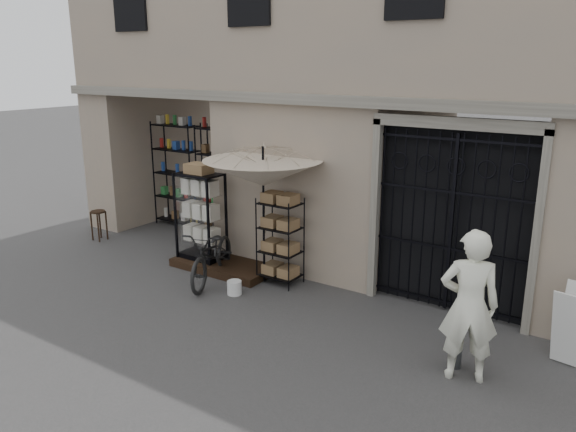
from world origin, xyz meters
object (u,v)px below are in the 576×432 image
Objects in this scene: wire_rack at (280,242)px; steel_bollard at (457,338)px; market_umbrella at (263,166)px; white_bucket at (234,288)px; display_cabinet at (201,221)px; bicycle at (214,280)px; shopkeeper at (462,377)px; easel_sign at (576,327)px; wooden_stool at (99,225)px.

wire_rack is 3.74m from steel_bollard.
market_umbrella reaches higher than wire_rack.
steel_bollard is at bearing -3.60° from white_bucket.
white_bucket is at bearing -24.18° from display_cabinet.
bicycle is 2.31× the size of steel_bollard.
shopkeeper is at bearing -16.66° from market_umbrella.
easel_sign is (5.88, 0.41, 0.54)m from bicycle.
easel_sign is at bearing -0.95° from market_umbrella.
steel_bollard is at bearing -6.70° from display_cabinet.
white_bucket is at bearing -95.87° from market_umbrella.
steel_bollard is at bearing -6.40° from wooden_stool.
bicycle is at bearing -6.44° from wooden_stool.
steel_bollard is at bearing -27.07° from bicycle.
market_umbrella is at bearing 3.48° from display_cabinet.
wooden_stool is at bearing -170.92° from easel_sign.
market_umbrella is at bearing 84.13° from white_bucket.
wooden_stool is (-4.78, -0.18, -0.42)m from wire_rack.
display_cabinet is 5.47m from steel_bollard.
wooden_stool is 0.64× the size of easel_sign.
wooden_stool is at bearing -174.18° from display_cabinet.
wire_rack is 1.89× the size of steel_bollard.
white_bucket is (1.44, -0.78, -0.78)m from display_cabinet.
white_bucket is at bearing -8.84° from wooden_stool.
steel_bollard is 0.79× the size of easel_sign.
market_umbrella is 2.33m from bicycle.
easel_sign reaches higher than steel_bollard.
bicycle is 5.92m from easel_sign.
display_cabinet reaches higher than steel_bollard.
display_cabinet reaches higher than shopkeeper.
shopkeeper is (4.78, -0.70, 0.00)m from bicycle.
wire_rack reaches higher than easel_sign.
display_cabinet is 1.81m from wire_rack.
wire_rack is (1.80, 0.09, -0.13)m from display_cabinet.
bicycle is 3.75m from wooden_stool.
white_bucket is 0.24× the size of easel_sign.
white_bucket is 3.93m from steel_bollard.
market_umbrella is 5.33m from easel_sign.
market_umbrella is 1.51× the size of shopkeeper.
white_bucket is (-0.08, -0.76, -2.01)m from market_umbrella.
easel_sign is at bearing -157.24° from shopkeeper.
display_cabinet is 7.28× the size of white_bucket.
bicycle is at bearing 159.31° from white_bucket.
market_umbrella is (1.52, -0.02, 1.23)m from display_cabinet.
easel_sign is at bearing -1.08° from wire_rack.
shopkeeper is (3.99, -1.19, -2.13)m from market_umbrella.
wire_rack reaches higher than white_bucket.
market_umbrella is 4.84m from wooden_stool.
display_cabinet is 1.15× the size of wire_rack.
market_umbrella is 4.42× the size of wooden_stool.
display_cabinet is at bearing 124.47° from bicycle.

